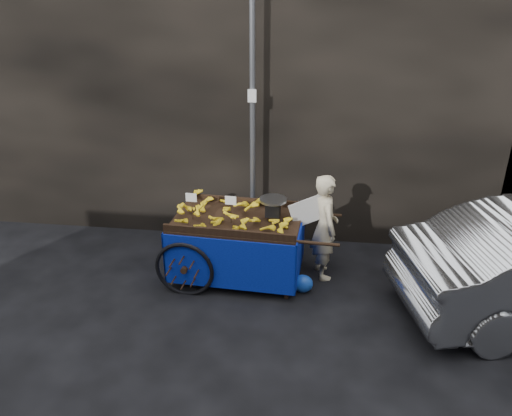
# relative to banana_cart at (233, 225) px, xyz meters

# --- Properties ---
(ground) EXTENTS (80.00, 80.00, 0.00)m
(ground) POSITION_rel_banana_cart_xyz_m (-0.14, -0.40, -0.81)
(ground) COLOR black
(ground) RESTS_ON ground
(building_wall) EXTENTS (13.50, 2.00, 5.00)m
(building_wall) POSITION_rel_banana_cart_xyz_m (0.25, 2.20, 1.69)
(building_wall) COLOR black
(building_wall) RESTS_ON ground
(street_pole) EXTENTS (0.12, 0.10, 4.00)m
(street_pole) POSITION_rel_banana_cart_xyz_m (0.16, 0.90, 1.20)
(street_pole) COLOR slate
(street_pole) RESTS_ON ground
(banana_cart) EXTENTS (2.47, 1.28, 1.31)m
(banana_cart) POSITION_rel_banana_cart_xyz_m (0.00, 0.00, 0.00)
(banana_cart) COLOR black
(banana_cart) RESTS_ON ground
(vendor) EXTENTS (0.77, 0.64, 1.53)m
(vendor) POSITION_rel_banana_cart_xyz_m (1.25, 0.17, -0.04)
(vendor) COLOR #BEB08D
(vendor) RESTS_ON ground
(plastic_bag) EXTENTS (0.28, 0.22, 0.25)m
(plastic_bag) POSITION_rel_banana_cart_xyz_m (1.00, -0.30, -0.68)
(plastic_bag) COLOR #1747B3
(plastic_bag) RESTS_ON ground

